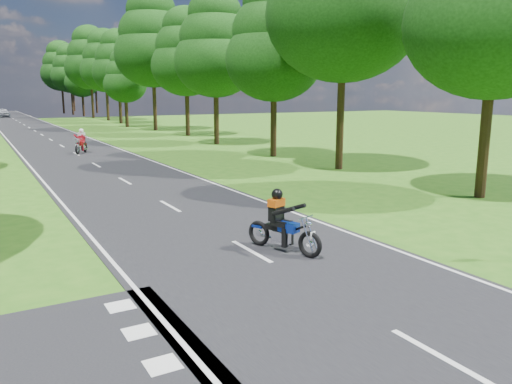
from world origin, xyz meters
TOP-DOWN VIEW (x-y plane):
  - ground at (0.00, 0.00)m, footprint 160.00×160.00m
  - main_road at (0.00, 50.00)m, footprint 7.00×140.00m
  - road_markings at (-0.14, 48.13)m, footprint 7.40×140.00m
  - treeline at (1.43, 60.06)m, footprint 40.00×115.35m
  - rider_near_blue at (0.72, 1.61)m, footprint 1.29×2.04m
  - rider_far_red at (0.40, 26.34)m, footprint 1.50×2.05m
  - distant_car at (-1.04, 86.80)m, footprint 2.26×4.63m

SIDE VIEW (x-z plane):
  - ground at x=0.00m, z-range 0.00..0.00m
  - main_road at x=0.00m, z-range 0.00..0.02m
  - road_markings at x=-0.14m, z-range 0.02..0.03m
  - distant_car at x=-1.04m, z-range 0.02..1.54m
  - rider_near_blue at x=0.72m, z-range 0.02..1.63m
  - rider_far_red at x=0.40m, z-range 0.02..1.66m
  - treeline at x=1.43m, z-range 0.86..15.65m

